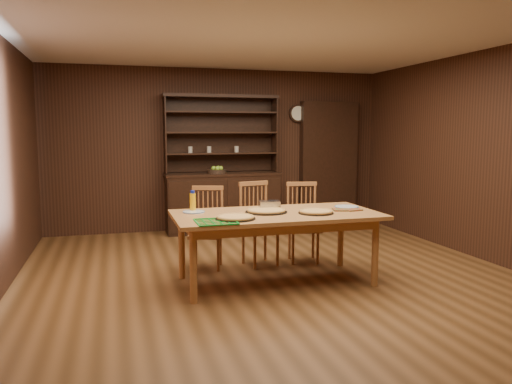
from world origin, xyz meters
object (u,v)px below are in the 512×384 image
object	(u,v)px
chair_left	(207,225)
juice_bottle	(193,202)
chair_center	(257,221)
chair_right	(303,219)
china_hutch	(223,194)
dining_table	(276,219)

from	to	relation	value
chair_left	juice_bottle	xyz separation A→B (m)	(-0.24, -0.48, 0.35)
chair_center	chair_right	bearing A→B (deg)	-13.78
china_hutch	juice_bottle	world-z (taller)	china_hutch
dining_table	chair_left	xyz separation A→B (m)	(-0.59, 0.82, -0.18)
juice_bottle	chair_left	bearing A→B (deg)	63.41
dining_table	chair_right	bearing A→B (deg)	52.38
dining_table	chair_center	distance (m)	0.80
chair_right	china_hutch	bearing A→B (deg)	116.44
chair_left	chair_center	world-z (taller)	chair_center
dining_table	juice_bottle	distance (m)	0.91
chair_left	chair_right	size ratio (longest dim) A/B	0.98
chair_left	chair_center	size ratio (longest dim) A/B	0.96
china_hutch	chair_center	distance (m)	2.07
dining_table	juice_bottle	size ratio (longest dim) A/B	9.54
dining_table	chair_right	xyz separation A→B (m)	(0.61, 0.79, -0.17)
juice_bottle	chair_right	bearing A→B (deg)	17.39
dining_table	chair_center	bearing A→B (deg)	88.54
china_hutch	dining_table	distance (m)	2.86
china_hutch	juice_bottle	size ratio (longest dim) A/B	9.65
dining_table	chair_left	distance (m)	1.02
dining_table	chair_center	xyz separation A→B (m)	(0.02, 0.79, -0.15)
china_hutch	dining_table	world-z (taller)	china_hutch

